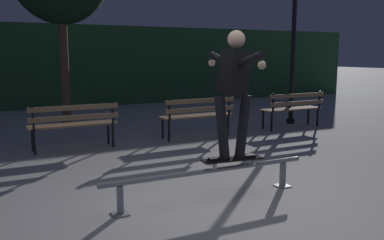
{
  "coord_description": "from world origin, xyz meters",
  "views": [
    {
      "loc": [
        -2.31,
        -3.96,
        1.74
      ],
      "look_at": [
        0.16,
        1.04,
        0.85
      ],
      "focal_mm": 38.42,
      "sensor_mm": 36.0,
      "label": 1
    }
  ],
  "objects_px": {
    "park_bench_right_center": "(198,113)",
    "lamp_post_right": "(294,25)",
    "park_bench_left_center": "(74,121)",
    "grind_rail": "(209,175)",
    "skateboarder": "(234,84)",
    "park_bench_rightmost": "(294,106)",
    "skateboard": "(232,160)"
  },
  "relations": [
    {
      "from": "park_bench_right_center",
      "to": "lamp_post_right",
      "type": "bearing_deg",
      "value": 11.5
    },
    {
      "from": "park_bench_left_center",
      "to": "grind_rail",
      "type": "bearing_deg",
      "value": -74.01
    },
    {
      "from": "skateboarder",
      "to": "park_bench_rightmost",
      "type": "height_order",
      "value": "skateboarder"
    },
    {
      "from": "skateboard",
      "to": "park_bench_left_center",
      "type": "relative_size",
      "value": 0.49
    },
    {
      "from": "skateboard",
      "to": "lamp_post_right",
      "type": "distance_m",
      "value": 6.18
    },
    {
      "from": "grind_rail",
      "to": "park_bench_left_center",
      "type": "relative_size",
      "value": 1.69
    },
    {
      "from": "skateboarder",
      "to": "lamp_post_right",
      "type": "distance_m",
      "value": 5.94
    },
    {
      "from": "lamp_post_right",
      "to": "skateboard",
      "type": "bearing_deg",
      "value": -136.63
    },
    {
      "from": "grind_rail",
      "to": "park_bench_left_center",
      "type": "height_order",
      "value": "park_bench_left_center"
    },
    {
      "from": "skateboarder",
      "to": "lamp_post_right",
      "type": "bearing_deg",
      "value": 43.39
    },
    {
      "from": "park_bench_right_center",
      "to": "park_bench_rightmost",
      "type": "distance_m",
      "value": 2.56
    },
    {
      "from": "park_bench_left_center",
      "to": "park_bench_right_center",
      "type": "height_order",
      "value": "same"
    },
    {
      "from": "grind_rail",
      "to": "skateboarder",
      "type": "bearing_deg",
      "value": -0.05
    },
    {
      "from": "skateboard",
      "to": "park_bench_right_center",
      "type": "relative_size",
      "value": 0.49
    },
    {
      "from": "skateboarder",
      "to": "park_bench_right_center",
      "type": "relative_size",
      "value": 0.97
    },
    {
      "from": "park_bench_left_center",
      "to": "park_bench_right_center",
      "type": "relative_size",
      "value": 1.0
    },
    {
      "from": "park_bench_left_center",
      "to": "park_bench_rightmost",
      "type": "bearing_deg",
      "value": 0.0
    },
    {
      "from": "skateboarder",
      "to": "park_bench_rightmost",
      "type": "relative_size",
      "value": 0.97
    },
    {
      "from": "park_bench_right_center",
      "to": "park_bench_rightmost",
      "type": "bearing_deg",
      "value": 0.0
    },
    {
      "from": "lamp_post_right",
      "to": "grind_rail",
      "type": "bearing_deg",
      "value": -138.69
    },
    {
      "from": "skateboarder",
      "to": "park_bench_left_center",
      "type": "bearing_deg",
      "value": 110.86
    },
    {
      "from": "skateboard",
      "to": "park_bench_left_center",
      "type": "distance_m",
      "value": 3.64
    },
    {
      "from": "skateboarder",
      "to": "park_bench_left_center",
      "type": "relative_size",
      "value": 0.97
    },
    {
      "from": "skateboard",
      "to": "park_bench_right_center",
      "type": "distance_m",
      "value": 3.63
    },
    {
      "from": "skateboard",
      "to": "lamp_post_right",
      "type": "bearing_deg",
      "value": 43.37
    },
    {
      "from": "skateboarder",
      "to": "park_bench_right_center",
      "type": "xyz_separation_m",
      "value": [
        1.26,
        3.4,
        -0.86
      ]
    },
    {
      "from": "grind_rail",
      "to": "park_bench_right_center",
      "type": "bearing_deg",
      "value": 65.1
    },
    {
      "from": "park_bench_left_center",
      "to": "lamp_post_right",
      "type": "distance_m",
      "value": 5.9
    },
    {
      "from": "grind_rail",
      "to": "park_bench_right_center",
      "type": "relative_size",
      "value": 1.69
    },
    {
      "from": "skateboarder",
      "to": "park_bench_rightmost",
      "type": "xyz_separation_m",
      "value": [
        3.81,
        3.4,
        -0.86
      ]
    },
    {
      "from": "skateboarder",
      "to": "grind_rail",
      "type": "bearing_deg",
      "value": 179.95
    },
    {
      "from": "skateboard",
      "to": "park_bench_left_center",
      "type": "xyz_separation_m",
      "value": [
        -1.29,
        3.4,
        0.08
      ]
    }
  ]
}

